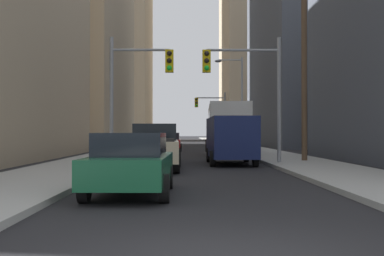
{
  "coord_description": "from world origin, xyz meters",
  "views": [
    {
      "loc": [
        -0.48,
        -5.45,
        1.53
      ],
      "look_at": [
        0.0,
        28.69,
        1.86
      ],
      "focal_mm": 44.97,
      "sensor_mm": 36.0,
      "label": 1
    }
  ],
  "objects_px": {
    "traffic_signal_far_right": "(212,110)",
    "traffic_signal_near_left": "(138,80)",
    "cargo_van_navy": "(231,138)",
    "sedan_green": "(131,164)",
    "city_bus": "(227,127)",
    "sedan_red": "(170,142)",
    "pickup_truck_beige": "(154,147)",
    "sedan_black": "(161,147)",
    "traffic_signal_near_right": "(246,79)"
  },
  "relations": [
    {
      "from": "cargo_van_navy",
      "to": "traffic_signal_near_right",
      "type": "relative_size",
      "value": 0.88
    },
    {
      "from": "sedan_green",
      "to": "traffic_signal_near_left",
      "type": "relative_size",
      "value": 0.71
    },
    {
      "from": "sedan_black",
      "to": "traffic_signal_far_right",
      "type": "height_order",
      "value": "traffic_signal_far_right"
    },
    {
      "from": "sedan_green",
      "to": "sedan_black",
      "type": "bearing_deg",
      "value": 89.99
    },
    {
      "from": "sedan_black",
      "to": "traffic_signal_near_left",
      "type": "bearing_deg",
      "value": -106.25
    },
    {
      "from": "sedan_red",
      "to": "traffic_signal_far_right",
      "type": "xyz_separation_m",
      "value": [
        4.23,
        14.26,
        3.25
      ]
    },
    {
      "from": "cargo_van_navy",
      "to": "sedan_black",
      "type": "relative_size",
      "value": 1.24
    },
    {
      "from": "sedan_black",
      "to": "traffic_signal_far_right",
      "type": "bearing_deg",
      "value": 81.26
    },
    {
      "from": "sedan_black",
      "to": "traffic_signal_near_left",
      "type": "height_order",
      "value": "traffic_signal_near_left"
    },
    {
      "from": "cargo_van_navy",
      "to": "sedan_green",
      "type": "height_order",
      "value": "cargo_van_navy"
    },
    {
      "from": "traffic_signal_far_right",
      "to": "traffic_signal_near_left",
      "type": "bearing_deg",
      "value": -99.5
    },
    {
      "from": "sedan_green",
      "to": "traffic_signal_near_right",
      "type": "xyz_separation_m",
      "value": [
        4.16,
        10.73,
        3.27
      ]
    },
    {
      "from": "sedan_black",
      "to": "traffic_signal_near_right",
      "type": "xyz_separation_m",
      "value": [
        4.15,
        -3.07,
        3.27
      ]
    },
    {
      "from": "sedan_red",
      "to": "sedan_black",
      "type": "bearing_deg",
      "value": -90.16
    },
    {
      "from": "sedan_red",
      "to": "pickup_truck_beige",
      "type": "bearing_deg",
      "value": -90.06
    },
    {
      "from": "city_bus",
      "to": "traffic_signal_far_right",
      "type": "xyz_separation_m",
      "value": [
        0.02,
        19.28,
        2.1
      ]
    },
    {
      "from": "pickup_truck_beige",
      "to": "traffic_signal_near_left",
      "type": "height_order",
      "value": "traffic_signal_near_left"
    },
    {
      "from": "sedan_red",
      "to": "city_bus",
      "type": "bearing_deg",
      "value": -49.98
    },
    {
      "from": "traffic_signal_far_right",
      "to": "sedan_black",
      "type": "bearing_deg",
      "value": -98.74
    },
    {
      "from": "pickup_truck_beige",
      "to": "sedan_red",
      "type": "distance_m",
      "value": 19.24
    },
    {
      "from": "sedan_black",
      "to": "sedan_red",
      "type": "xyz_separation_m",
      "value": [
        0.04,
        13.51,
        0.0
      ]
    },
    {
      "from": "sedan_green",
      "to": "sedan_red",
      "type": "bearing_deg",
      "value": 89.91
    },
    {
      "from": "cargo_van_navy",
      "to": "sedan_green",
      "type": "relative_size",
      "value": 1.24
    },
    {
      "from": "traffic_signal_near_left",
      "to": "sedan_green",
      "type": "bearing_deg",
      "value": -85.25
    },
    {
      "from": "sedan_green",
      "to": "sedan_black",
      "type": "relative_size",
      "value": 1.0
    },
    {
      "from": "city_bus",
      "to": "pickup_truck_beige",
      "type": "height_order",
      "value": "city_bus"
    },
    {
      "from": "city_bus",
      "to": "sedan_red",
      "type": "bearing_deg",
      "value": 130.02
    },
    {
      "from": "city_bus",
      "to": "cargo_van_navy",
      "type": "distance_m",
      "value": 10.95
    },
    {
      "from": "city_bus",
      "to": "traffic_signal_near_right",
      "type": "bearing_deg",
      "value": -90.47
    },
    {
      "from": "sedan_green",
      "to": "traffic_signal_far_right",
      "type": "distance_m",
      "value": 41.91
    },
    {
      "from": "sedan_green",
      "to": "traffic_signal_far_right",
      "type": "xyz_separation_m",
      "value": [
        4.27,
        41.56,
        3.25
      ]
    },
    {
      "from": "cargo_van_navy",
      "to": "sedan_black",
      "type": "distance_m",
      "value": 4.28
    },
    {
      "from": "traffic_signal_near_left",
      "to": "traffic_signal_far_right",
      "type": "bearing_deg",
      "value": 80.5
    },
    {
      "from": "city_bus",
      "to": "sedan_green",
      "type": "height_order",
      "value": "city_bus"
    },
    {
      "from": "city_bus",
      "to": "sedan_green",
      "type": "xyz_separation_m",
      "value": [
        -4.25,
        -22.29,
        -1.16
      ]
    },
    {
      "from": "pickup_truck_beige",
      "to": "cargo_van_navy",
      "type": "bearing_deg",
      "value": 43.62
    },
    {
      "from": "cargo_van_navy",
      "to": "city_bus",
      "type": "bearing_deg",
      "value": 86.06
    },
    {
      "from": "sedan_green",
      "to": "traffic_signal_near_right",
      "type": "relative_size",
      "value": 0.71
    },
    {
      "from": "pickup_truck_beige",
      "to": "sedan_green",
      "type": "xyz_separation_m",
      "value": [
        -0.02,
        -8.07,
        -0.16
      ]
    },
    {
      "from": "city_bus",
      "to": "traffic_signal_near_left",
      "type": "bearing_deg",
      "value": -113.99
    },
    {
      "from": "cargo_van_navy",
      "to": "traffic_signal_far_right",
      "type": "relative_size",
      "value": 0.88
    },
    {
      "from": "pickup_truck_beige",
      "to": "traffic_signal_near_right",
      "type": "xyz_separation_m",
      "value": [
        4.14,
        2.66,
        3.1
      ]
    },
    {
      "from": "city_bus",
      "to": "sedan_red",
      "type": "relative_size",
      "value": 2.75
    },
    {
      "from": "cargo_van_navy",
      "to": "sedan_black",
      "type": "xyz_separation_m",
      "value": [
        -3.5,
        2.42,
        -0.52
      ]
    },
    {
      "from": "pickup_truck_beige",
      "to": "sedan_green",
      "type": "bearing_deg",
      "value": -90.15
    },
    {
      "from": "sedan_black",
      "to": "traffic_signal_near_left",
      "type": "relative_size",
      "value": 0.71
    },
    {
      "from": "sedan_black",
      "to": "sedan_red",
      "type": "distance_m",
      "value": 13.51
    },
    {
      "from": "city_bus",
      "to": "traffic_signal_far_right",
      "type": "relative_size",
      "value": 1.93
    },
    {
      "from": "sedan_green",
      "to": "sedan_red",
      "type": "height_order",
      "value": "same"
    },
    {
      "from": "city_bus",
      "to": "sedan_black",
      "type": "height_order",
      "value": "city_bus"
    }
  ]
}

